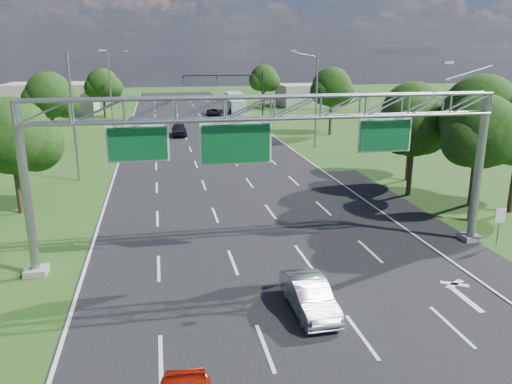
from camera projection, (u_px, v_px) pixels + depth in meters
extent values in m
plane|color=#1F4915|center=(221.00, 174.00, 42.35)|extent=(220.00, 220.00, 0.00)
cube|color=black|center=(221.00, 174.00, 42.35)|extent=(18.00, 180.00, 0.02)
cube|color=black|center=(429.00, 229.00, 29.15)|extent=(3.00, 30.00, 0.02)
cube|color=gray|center=(470.00, 237.00, 27.47)|extent=(1.00, 1.00, 0.30)
cylinder|color=gray|center=(479.00, 169.00, 26.42)|extent=(0.44, 0.44, 8.00)
cube|color=gray|center=(36.00, 271.00, 23.26)|extent=(1.00, 1.00, 0.30)
cylinder|color=gray|center=(26.00, 192.00, 22.21)|extent=(0.40, 0.40, 8.00)
cylinder|color=gray|center=(469.00, 73.00, 24.84)|extent=(2.54, 0.12, 0.79)
cube|color=beige|center=(448.00, 63.00, 24.48)|extent=(0.50, 0.22, 0.12)
cube|color=white|center=(138.00, 144.00, 22.58)|extent=(2.80, 0.05, 1.70)
cube|color=#0A5326|center=(138.00, 144.00, 22.53)|extent=(2.62, 0.05, 1.52)
cube|color=white|center=(236.00, 143.00, 23.47)|extent=(3.40, 0.05, 2.00)
cube|color=#0A5326|center=(236.00, 144.00, 23.41)|extent=(3.22, 0.05, 1.82)
cube|color=white|center=(385.00, 135.00, 24.83)|extent=(2.80, 0.05, 1.70)
cube|color=#0A5326|center=(385.00, 135.00, 24.77)|extent=(2.62, 0.05, 1.52)
cylinder|color=gray|center=(498.00, 228.00, 26.46)|extent=(0.06, 0.06, 2.00)
cube|color=white|center=(501.00, 216.00, 26.24)|extent=(0.60, 0.04, 0.80)
cylinder|color=black|center=(263.00, 96.00, 76.50)|extent=(0.24, 0.24, 7.00)
cylinder|color=black|center=(223.00, 75.00, 74.53)|extent=(12.00, 0.18, 0.18)
imported|color=black|center=(183.00, 79.00, 73.56)|extent=(0.18, 0.22, 1.10)
imported|color=black|center=(217.00, 79.00, 74.50)|extent=(0.18, 0.22, 1.10)
imported|color=black|center=(250.00, 79.00, 75.43)|extent=(0.18, 0.22, 1.10)
cylinder|color=gray|center=(73.00, 118.00, 38.84)|extent=(0.20, 0.20, 10.00)
cylinder|color=gray|center=(85.00, 56.00, 37.81)|extent=(2.78, 0.12, 0.60)
cube|color=beige|center=(103.00, 50.00, 37.94)|extent=(0.55, 0.22, 0.12)
cylinder|color=gray|center=(110.00, 88.00, 71.88)|extent=(0.20, 0.20, 10.00)
cylinder|color=gray|center=(117.00, 54.00, 70.85)|extent=(2.78, 0.12, 0.60)
cube|color=beige|center=(126.00, 51.00, 70.98)|extent=(0.55, 0.22, 0.12)
cylinder|color=gray|center=(316.00, 101.00, 52.58)|extent=(0.20, 0.20, 10.00)
cylinder|color=gray|center=(306.00, 55.00, 51.06)|extent=(2.78, 0.12, 0.60)
cube|color=beige|center=(293.00, 51.00, 50.71)|extent=(0.55, 0.22, 0.12)
cylinder|color=#2D2116|center=(473.00, 191.00, 30.20)|extent=(0.36, 0.36, 3.74)
sphere|color=black|center=(481.00, 132.00, 29.22)|extent=(4.40, 4.40, 4.40)
sphere|color=black|center=(492.00, 139.00, 29.95)|extent=(3.30, 3.30, 3.30)
sphere|color=black|center=(468.00, 140.00, 28.87)|extent=(3.08, 3.08, 3.08)
cylinder|color=#2D2116|center=(473.00, 175.00, 33.35)|extent=(0.36, 0.36, 4.18)
sphere|color=black|center=(481.00, 113.00, 32.24)|extent=(5.00, 5.00, 5.00)
sphere|color=black|center=(493.00, 121.00, 33.02)|extent=(3.75, 3.75, 3.75)
sphere|color=black|center=(467.00, 122.00, 31.88)|extent=(3.50, 3.50, 3.50)
cylinder|color=#2D2116|center=(410.00, 173.00, 35.74)|extent=(0.36, 0.36, 3.30)
sphere|color=black|center=(414.00, 125.00, 34.82)|extent=(4.40, 4.40, 4.40)
sphere|color=black|center=(425.00, 132.00, 35.55)|extent=(3.30, 3.30, 3.30)
sphere|color=black|center=(402.00, 133.00, 34.47)|extent=(3.08, 3.08, 3.08)
sphere|color=black|center=(508.00, 138.00, 30.50)|extent=(3.22, 3.22, 3.22)
cylinder|color=#2D2116|center=(409.00, 159.00, 39.86)|extent=(0.36, 0.36, 3.52)
sphere|color=black|center=(413.00, 112.00, 38.86)|extent=(4.80, 4.80, 4.80)
sphere|color=black|center=(423.00, 119.00, 39.63)|extent=(3.60, 3.60, 3.60)
sphere|color=black|center=(401.00, 119.00, 38.51)|extent=(3.36, 3.36, 3.36)
cylinder|color=#2D2116|center=(19.00, 190.00, 31.76)|extent=(0.36, 0.36, 3.08)
sphere|color=black|center=(11.00, 136.00, 30.82)|extent=(4.80, 4.80, 4.80)
sphere|color=black|center=(35.00, 144.00, 31.58)|extent=(3.60, 3.60, 3.60)
cylinder|color=#2D2116|center=(53.00, 131.00, 53.01)|extent=(0.36, 0.36, 3.74)
sphere|color=black|center=(49.00, 95.00, 51.98)|extent=(4.80, 4.80, 4.80)
sphere|color=black|center=(63.00, 100.00, 52.74)|extent=(3.60, 3.60, 3.60)
sphere|color=black|center=(38.00, 100.00, 51.62)|extent=(3.36, 3.36, 3.36)
cylinder|color=#2D2116|center=(105.00, 108.00, 77.23)|extent=(0.36, 0.36, 3.30)
sphere|color=black|center=(103.00, 84.00, 76.26)|extent=(4.80, 4.80, 4.80)
sphere|color=black|center=(111.00, 88.00, 77.03)|extent=(3.60, 3.60, 3.60)
sphere|color=black|center=(95.00, 88.00, 75.91)|extent=(3.36, 3.36, 3.36)
cylinder|color=#2D2116|center=(330.00, 119.00, 61.80)|extent=(0.36, 0.36, 3.96)
sphere|color=black|center=(332.00, 87.00, 60.74)|extent=(4.80, 4.80, 4.80)
sphere|color=black|center=(340.00, 91.00, 61.50)|extent=(3.60, 3.60, 3.60)
sphere|color=black|center=(324.00, 91.00, 60.38)|extent=(3.36, 3.36, 3.36)
cylinder|color=#2D2116|center=(264.00, 99.00, 89.81)|extent=(0.36, 0.36, 3.52)
sphere|color=black|center=(264.00, 78.00, 88.81)|extent=(4.80, 4.80, 4.80)
sphere|color=black|center=(270.00, 81.00, 89.57)|extent=(3.60, 3.60, 3.60)
sphere|color=black|center=(258.00, 81.00, 88.45)|extent=(3.36, 3.36, 3.36)
cube|color=gray|center=(52.00, 98.00, 82.87)|extent=(14.00, 10.00, 5.00)
cube|color=gray|center=(311.00, 95.00, 95.39)|extent=(12.00, 9.00, 4.00)
imported|color=#A4AAB0|center=(309.00, 296.00, 19.81)|extent=(1.52, 4.08, 1.33)
imported|color=black|center=(214.00, 112.00, 80.83)|extent=(1.97, 3.95, 1.07)
imported|color=black|center=(179.00, 130.00, 61.22)|extent=(1.87, 4.52, 1.53)
imported|color=silver|center=(230.00, 130.00, 61.35)|extent=(1.79, 4.49, 1.45)
cube|color=beige|center=(234.00, 102.00, 85.36)|extent=(2.72, 6.35, 3.14)
cube|color=silver|center=(238.00, 108.00, 81.38)|extent=(2.48, 2.38, 2.30)
cylinder|color=black|center=(231.00, 112.00, 81.53)|extent=(0.37, 1.05, 1.05)
cylinder|color=black|center=(245.00, 111.00, 81.96)|extent=(0.37, 1.05, 1.05)
cylinder|color=black|center=(226.00, 108.00, 87.45)|extent=(0.37, 1.05, 1.05)
cylinder|color=black|center=(239.00, 107.00, 87.88)|extent=(0.37, 1.05, 1.05)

